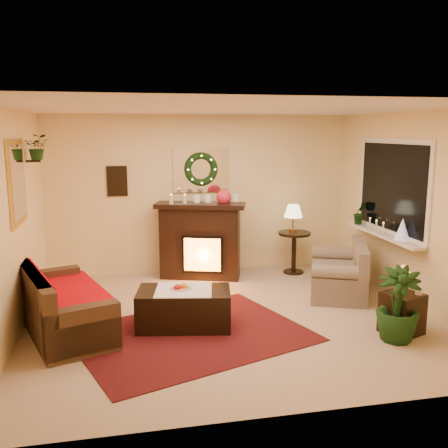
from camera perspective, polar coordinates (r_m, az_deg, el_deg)
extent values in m
plane|color=beige|center=(6.45, 0.64, -10.67)|extent=(5.00, 5.00, 0.00)
plane|color=white|center=(6.01, 0.69, 13.09)|extent=(5.00, 5.00, 0.00)
plane|color=#EFD88C|center=(8.28, -2.66, 3.40)|extent=(5.00, 5.00, 0.00)
plane|color=#EFD88C|center=(3.98, 7.62, -4.66)|extent=(5.00, 5.00, 0.00)
plane|color=#EFD88C|center=(6.08, -23.01, -0.09)|extent=(4.50, 4.50, 0.00)
plane|color=#EFD88C|center=(7.06, 20.91, 1.44)|extent=(4.50, 4.50, 0.00)
cube|color=#5B1212|center=(5.95, -3.75, -12.52)|extent=(3.04, 2.65, 0.01)
cube|color=#41261B|center=(6.21, -17.88, -7.85)|extent=(1.33, 1.95, 0.77)
cube|color=red|center=(6.37, -17.90, -7.14)|extent=(0.84, 1.37, 0.02)
cube|color=black|center=(8.00, -2.73, -2.32)|extent=(1.31, 0.76, 1.15)
sphere|color=#DC2543|center=(7.90, -0.01, 3.06)|extent=(0.24, 0.24, 0.24)
cylinder|color=white|center=(7.79, -6.04, 2.59)|extent=(0.07, 0.07, 0.20)
cylinder|color=beige|center=(7.81, -4.50, 2.64)|extent=(0.06, 0.06, 0.19)
cube|color=white|center=(8.22, -2.66, 6.15)|extent=(0.92, 0.02, 0.72)
torus|color=#194719|center=(8.18, -2.62, 6.27)|extent=(0.55, 0.11, 0.55)
cube|color=#381E11|center=(8.14, -12.12, 4.81)|extent=(0.32, 0.03, 0.48)
cube|color=gold|center=(6.31, -22.61, 4.43)|extent=(0.03, 0.84, 1.00)
imported|color=#194719|center=(7.01, -20.47, 6.93)|extent=(0.33, 0.28, 0.36)
cube|color=tan|center=(7.45, 12.92, -4.59)|extent=(1.19, 1.49, 0.75)
cube|color=white|center=(7.48, 18.70, 4.00)|extent=(0.03, 1.86, 1.36)
cube|color=black|center=(7.48, 18.60, 4.00)|extent=(0.02, 1.70, 1.22)
cube|color=white|center=(7.54, 17.70, -1.14)|extent=(0.22, 1.86, 0.04)
cone|color=silver|center=(7.11, 19.72, -0.54)|extent=(0.20, 0.20, 0.29)
imported|color=black|center=(8.10, 15.27, 1.33)|extent=(0.26, 0.21, 0.47)
cylinder|color=#4A321F|center=(8.38, 7.98, -3.39)|extent=(0.69, 0.69, 0.69)
cone|color=#FCEDB6|center=(8.26, 7.89, 0.34)|extent=(0.30, 0.30, 0.47)
cube|color=#3C1B11|center=(6.26, 19.69, -9.33)|extent=(0.51, 0.51, 0.48)
cone|color=gold|center=(6.15, 19.82, -5.07)|extent=(0.25, 0.25, 0.37)
cube|color=#442E18|center=(6.11, -4.58, -9.81)|extent=(1.20, 0.80, 0.46)
cylinder|color=beige|center=(6.06, -4.94, -7.61)|extent=(0.26, 0.26, 0.06)
imported|color=black|center=(5.98, 19.28, -8.45)|extent=(1.86, 1.86, 2.54)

